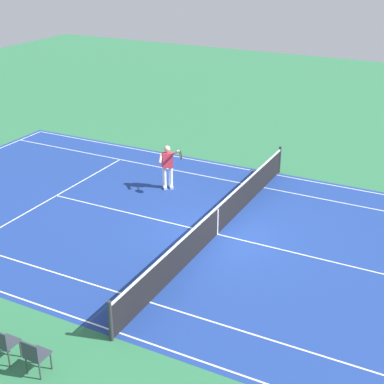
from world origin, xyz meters
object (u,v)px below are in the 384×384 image
Objects in this scene: tennis_net at (217,220)px; tennis_ball at (192,237)px; spectator_chair_0 at (35,355)px; spectator_chair_1 at (4,342)px; tennis_player_near at (168,165)px.

tennis_ball is (0.59, 0.59, -0.46)m from tennis_net.
spectator_chair_1 is at bearing 0.00° from spectator_chair_0.
tennis_net is at bearing 142.06° from tennis_player_near.
spectator_chair_0 is at bearing 88.44° from tennis_ball.
tennis_net reaches higher than spectator_chair_1.
spectator_chair_0 is (0.78, 7.46, 0.03)m from tennis_net.
tennis_net is 13.30× the size of spectator_chair_1.
tennis_player_near reaches higher than spectator_chair_0.
tennis_player_near is at bearing -37.94° from tennis_net.
tennis_ball is 6.96m from spectator_chair_1.
spectator_chair_0 reaches higher than tennis_ball.
tennis_ball is 6.88m from spectator_chair_0.
tennis_net is at bearing -102.39° from spectator_chair_1.
tennis_ball is at bearing -91.56° from spectator_chair_0.
tennis_ball is (-2.56, 3.05, -0.90)m from tennis_player_near.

